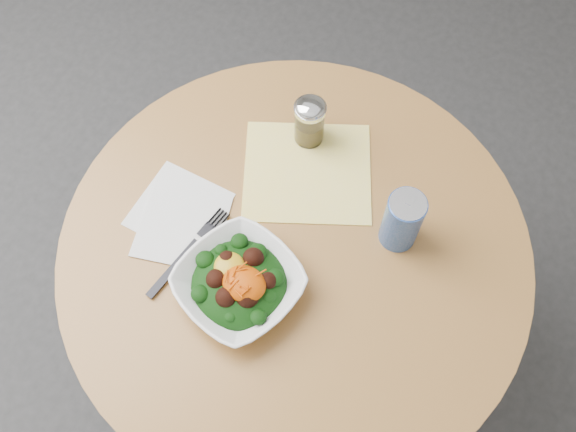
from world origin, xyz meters
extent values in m
plane|color=#2C2D2F|center=(0.00, 0.00, 0.00)|extent=(6.00, 6.00, 0.00)
cylinder|color=black|center=(0.00, 0.00, 0.01)|extent=(0.52, 0.52, 0.03)
cylinder|color=black|center=(0.00, 0.00, 0.35)|extent=(0.10, 0.10, 0.71)
cylinder|color=#B18240|center=(0.00, 0.00, 0.73)|extent=(0.90, 0.90, 0.04)
cube|color=yellow|center=(-0.04, 0.16, 0.75)|extent=(0.32, 0.31, 0.00)
cube|color=white|center=(-0.24, -0.02, 0.75)|extent=(0.17, 0.17, 0.00)
cube|color=white|center=(-0.21, -0.05, 0.75)|extent=(0.19, 0.19, 0.00)
imported|color=white|center=(-0.06, -0.12, 0.78)|extent=(0.28, 0.28, 0.05)
ellipsoid|color=black|center=(-0.06, -0.12, 0.77)|extent=(0.17, 0.17, 0.06)
ellipsoid|color=#C59713|center=(-0.08, -0.10, 0.80)|extent=(0.06, 0.06, 0.02)
ellipsoid|color=#D45404|center=(-0.04, -0.12, 0.81)|extent=(0.08, 0.07, 0.04)
cube|color=black|center=(-0.19, -0.14, 0.76)|extent=(0.04, 0.14, 0.00)
cube|color=black|center=(-0.16, -0.03, 0.76)|extent=(0.04, 0.08, 0.00)
cylinder|color=silver|center=(-0.07, 0.24, 0.80)|extent=(0.06, 0.06, 0.09)
cylinder|color=#9F7B4A|center=(-0.07, 0.24, 0.78)|extent=(0.05, 0.05, 0.05)
cylinder|color=silver|center=(-0.07, 0.24, 0.85)|extent=(0.06, 0.06, 0.01)
ellipsoid|color=silver|center=(-0.07, 0.24, 0.85)|extent=(0.06, 0.06, 0.03)
cylinder|color=#0D3694|center=(0.17, 0.10, 0.82)|extent=(0.07, 0.07, 0.13)
cylinder|color=silver|center=(0.17, 0.10, 0.88)|extent=(0.07, 0.07, 0.00)
cube|color=silver|center=(0.17, 0.11, 0.89)|extent=(0.01, 0.02, 0.00)
camera|label=1|loc=(0.19, -0.45, 1.86)|focal=40.00mm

